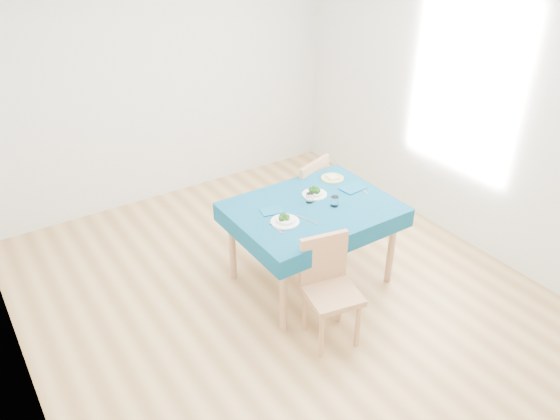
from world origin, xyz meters
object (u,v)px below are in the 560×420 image
table (311,244)px  side_plate (332,178)px  bowl_far (315,192)px  bowl_near (285,219)px  chair_far (297,185)px  chair_near (332,289)px

table → side_plate: size_ratio=6.46×
bowl_far → side_plate: bearing=26.0°
bowl_near → bowl_far: bearing=26.5°
bowl_near → bowl_far: (0.46, 0.23, -0.00)m
table → bowl_far: (0.13, 0.15, 0.41)m
table → bowl_near: 0.54m
chair_far → bowl_near: 1.07m
table → chair_far: 0.81m
chair_near → chair_far: size_ratio=0.88×
table → bowl_near: size_ratio=5.85×
chair_near → bowl_near: size_ratio=4.18×
chair_near → chair_far: 1.53m
chair_near → bowl_near: (-0.02, 0.59, 0.32)m
bowl_near → side_plate: (0.78, 0.38, -0.03)m
side_plate → table: bearing=-145.8°
chair_near → bowl_far: bearing=73.9°
chair_near → side_plate: bearing=64.2°
side_plate → bowl_far: bearing=-154.0°
table → chair_far: size_ratio=1.23×
side_plate → chair_far: bearing=104.3°
chair_near → bowl_near: 0.67m
chair_far → bowl_near: bearing=30.6°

